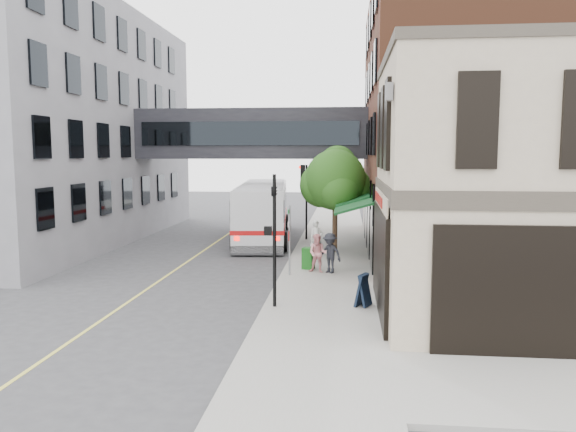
% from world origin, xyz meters
% --- Properties ---
extents(ground, '(120.00, 120.00, 0.00)m').
position_xyz_m(ground, '(0.00, 0.00, 0.00)').
color(ground, '#38383A').
rests_on(ground, ground).
extents(sidewalk_main, '(4.00, 60.00, 0.15)m').
position_xyz_m(sidewalk_main, '(2.00, 14.00, 0.07)').
color(sidewalk_main, gray).
rests_on(sidewalk_main, ground).
extents(corner_building, '(10.19, 8.12, 8.45)m').
position_xyz_m(corner_building, '(8.97, 2.00, 4.21)').
color(corner_building, tan).
rests_on(corner_building, ground).
extents(brick_building, '(13.76, 18.00, 14.00)m').
position_xyz_m(brick_building, '(9.98, 15.00, 6.99)').
color(brick_building, '#552C1A').
rests_on(brick_building, ground).
extents(opposite_building, '(14.00, 24.00, 14.00)m').
position_xyz_m(opposite_building, '(-17.00, 16.00, 7.00)').
color(opposite_building, slate).
rests_on(opposite_building, ground).
extents(skyway_bridge, '(14.00, 3.18, 3.00)m').
position_xyz_m(skyway_bridge, '(-3.00, 18.00, 6.50)').
color(skyway_bridge, black).
rests_on(skyway_bridge, ground).
extents(traffic_signal_near, '(0.44, 0.22, 4.60)m').
position_xyz_m(traffic_signal_near, '(0.37, 2.00, 2.98)').
color(traffic_signal_near, black).
rests_on(traffic_signal_near, sidewalk_main).
extents(traffic_signal_far, '(0.53, 0.28, 4.50)m').
position_xyz_m(traffic_signal_far, '(0.26, 17.00, 3.34)').
color(traffic_signal_far, black).
rests_on(traffic_signal_far, sidewalk_main).
extents(street_sign_pole, '(0.08, 0.75, 3.00)m').
position_xyz_m(street_sign_pole, '(0.39, 7.00, 1.93)').
color(street_sign_pole, gray).
rests_on(street_sign_pole, sidewalk_main).
extents(street_tree, '(3.80, 3.20, 5.60)m').
position_xyz_m(street_tree, '(2.19, 13.22, 3.91)').
color(street_tree, '#382619').
rests_on(street_tree, sidewalk_main).
extents(lane_marking, '(0.12, 40.00, 0.01)m').
position_xyz_m(lane_marking, '(-5.00, 10.00, 0.01)').
color(lane_marking, '#D8CC4C').
rests_on(lane_marking, ground).
extents(bus, '(4.04, 12.83, 3.39)m').
position_xyz_m(bus, '(-2.37, 17.90, 1.90)').
color(bus, silver).
rests_on(bus, ground).
extents(pedestrian_a, '(0.80, 0.69, 1.86)m').
position_xyz_m(pedestrian_a, '(1.31, 11.26, 1.08)').
color(pedestrian_a, silver).
rests_on(pedestrian_a, sidewalk_main).
extents(pedestrian_b, '(0.93, 0.79, 1.70)m').
position_xyz_m(pedestrian_b, '(1.57, 7.62, 1.00)').
color(pedestrian_b, pink).
rests_on(pedestrian_b, sidewalk_main).
extents(pedestrian_c, '(1.30, 1.16, 1.75)m').
position_xyz_m(pedestrian_c, '(2.10, 7.59, 1.03)').
color(pedestrian_c, black).
rests_on(pedestrian_c, sidewalk_main).
extents(newspaper_box, '(0.60, 0.56, 0.97)m').
position_xyz_m(newspaper_box, '(1.12, 8.32, 0.64)').
color(newspaper_box, '#135313').
rests_on(newspaper_box, sidewalk_main).
extents(sandwich_board, '(0.63, 0.74, 1.12)m').
position_xyz_m(sandwich_board, '(3.40, 2.35, 0.71)').
color(sandwich_board, black).
rests_on(sandwich_board, sidewalk_main).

